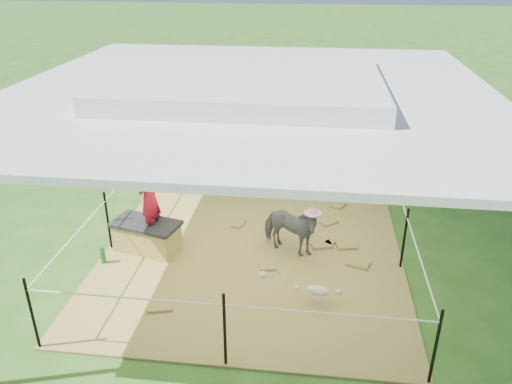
# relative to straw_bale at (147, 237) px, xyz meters

# --- Properties ---
(ground) EXTENTS (90.00, 90.00, 0.00)m
(ground) POSITION_rel_straw_bale_xyz_m (1.65, -0.01, -0.25)
(ground) COLOR #2D5919
(ground) RESTS_ON ground
(hay_patch) EXTENTS (4.60, 4.60, 0.03)m
(hay_patch) POSITION_rel_straw_bale_xyz_m (1.65, -0.01, -0.23)
(hay_patch) COLOR brown
(hay_patch) RESTS_ON ground
(canopy_tent) EXTENTS (6.30, 6.30, 2.90)m
(canopy_tent) POSITION_rel_straw_bale_xyz_m (1.65, -0.01, 2.45)
(canopy_tent) COLOR silver
(canopy_tent) RESTS_ON ground
(rope_fence) EXTENTS (4.54, 4.54, 1.00)m
(rope_fence) POSITION_rel_straw_bale_xyz_m (1.65, -0.01, 0.40)
(rope_fence) COLOR black
(rope_fence) RESTS_ON ground
(straw_bale) EXTENTS (1.06, 0.71, 0.43)m
(straw_bale) POSITION_rel_straw_bale_xyz_m (0.00, 0.00, 0.00)
(straw_bale) COLOR #AD903F
(straw_bale) RESTS_ON hay_patch
(dark_cloth) EXTENTS (1.14, 0.78, 0.05)m
(dark_cloth) POSITION_rel_straw_bale_xyz_m (0.00, 0.00, 0.24)
(dark_cloth) COLOR black
(dark_cloth) RESTS_ON straw_bale
(woman) EXTENTS (0.38, 0.48, 1.17)m
(woman) POSITION_rel_straw_bale_xyz_m (0.10, 0.00, 0.80)
(woman) COLOR red
(woman) RESTS_ON straw_bale
(green_bottle) EXTENTS (0.09, 0.09, 0.27)m
(green_bottle) POSITION_rel_straw_bale_xyz_m (-0.55, -0.45, -0.08)
(green_bottle) COLOR #176829
(green_bottle) RESTS_ON hay_patch
(pony) EXTENTS (1.08, 0.81, 0.83)m
(pony) POSITION_rel_straw_bale_xyz_m (2.21, 0.17, 0.20)
(pony) COLOR #45454A
(pony) RESTS_ON hay_patch
(pink_hat) EXTENTS (0.26, 0.26, 0.12)m
(pink_hat) POSITION_rel_straw_bale_xyz_m (2.21, 0.17, 0.68)
(pink_hat) COLOR pink
(pink_hat) RESTS_ON pony
(foal) EXTENTS (0.96, 0.67, 0.49)m
(foal) POSITION_rel_straw_bale_xyz_m (2.67, -1.05, 0.03)
(foal) COLOR beige
(foal) RESTS_ON hay_patch
(trash_barrel) EXTENTS (0.62, 0.62, 0.81)m
(trash_barrel) POSITION_rel_straw_bale_xyz_m (6.01, 6.74, 0.16)
(trash_barrel) COLOR blue
(trash_barrel) RESTS_ON ground
(picnic_table_near) EXTENTS (2.06, 1.66, 0.77)m
(picnic_table_near) POSITION_rel_straw_bale_xyz_m (3.19, 7.92, 0.14)
(picnic_table_near) COLOR #50321B
(picnic_table_near) RESTS_ON ground
(picnic_table_far) EXTENTS (2.07, 1.90, 0.70)m
(picnic_table_far) POSITION_rel_straw_bale_xyz_m (6.59, 9.67, 0.10)
(picnic_table_far) COLOR brown
(picnic_table_far) RESTS_ON ground
(distant_person) EXTENTS (0.51, 0.40, 1.02)m
(distant_person) POSITION_rel_straw_bale_xyz_m (4.00, 7.77, 0.26)
(distant_person) COLOR #2D53A9
(distant_person) RESTS_ON ground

